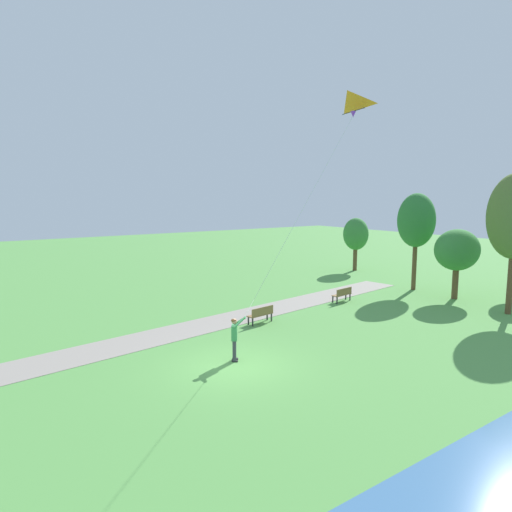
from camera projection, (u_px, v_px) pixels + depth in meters
The scene contains 9 objects.
ground_plane at pixel (236, 366), 17.49m from camera, with size 120.00×120.00×0.00m, color #569947.
walkway_path at pixel (211, 324), 23.16m from camera, with size 2.40×32.00×0.02m, color gray.
person_kite_flyer at pixel (235, 335), 17.87m from camera, with size 0.55×0.62×1.83m.
flying_kite at pixel (347, 106), 16.61m from camera, with size 3.13×3.56×8.56m.
park_bench_near_walkway at pixel (261, 314), 23.23m from camera, with size 0.64×1.55×0.88m.
park_bench_far_walkway at pixel (343, 294), 27.96m from camera, with size 0.64×1.55×0.88m.
tree_treeline_center at pixel (416, 221), 31.04m from camera, with size 2.50×2.65×6.74m.
tree_horizon_far at pixel (457, 250), 28.47m from camera, with size 2.64×3.00×4.47m.
tree_lakeside_far at pixel (356, 234), 39.44m from camera, with size 2.33×2.04×4.64m.
Camera 1 is at (14.18, -8.99, 6.54)m, focal length 31.61 mm.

